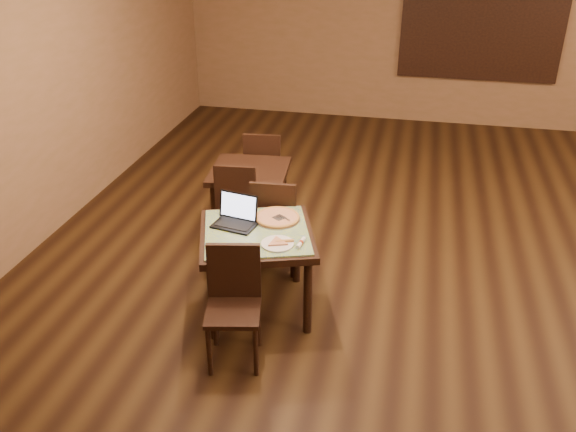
% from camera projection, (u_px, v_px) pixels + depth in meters
% --- Properties ---
extents(ground, '(10.00, 10.00, 0.00)m').
position_uv_depth(ground, '(433.00, 299.00, 5.47)').
color(ground, black).
rests_on(ground, ground).
extents(wall_back, '(8.00, 0.02, 3.00)m').
position_uv_depth(wall_back, '(447.00, 26.00, 9.10)').
color(wall_back, '#8A6146').
rests_on(wall_back, ground).
extents(wall_left, '(0.02, 10.00, 3.00)m').
position_uv_depth(wall_left, '(2.00, 108.00, 5.53)').
color(wall_left, '#8A6146').
rests_on(wall_left, ground).
extents(mural, '(2.34, 0.05, 1.64)m').
position_uv_depth(mural, '(482.00, 24.00, 8.95)').
color(mural, '#285B95').
rests_on(mural, wall_back).
extents(tiled_table, '(1.16, 1.16, 0.76)m').
position_uv_depth(tiled_table, '(257.00, 242.00, 5.05)').
color(tiled_table, black).
rests_on(tiled_table, ground).
extents(chair_main_near, '(0.48, 0.48, 0.93)m').
position_uv_depth(chair_main_near, '(234.00, 297.00, 4.58)').
color(chair_main_near, black).
rests_on(chair_main_near, ground).
extents(chair_main_far, '(0.45, 0.45, 0.96)m').
position_uv_depth(chair_main_far, '(275.00, 220.00, 5.64)').
color(chair_main_far, black).
rests_on(chair_main_far, ground).
extents(laptop, '(0.39, 0.33, 0.24)m').
position_uv_depth(laptop, '(237.00, 216.00, 5.10)').
color(laptop, black).
rests_on(laptop, tiled_table).
extents(plate, '(0.26, 0.26, 0.01)m').
position_uv_depth(plate, '(278.00, 244.00, 4.80)').
color(plate, white).
rests_on(plate, tiled_table).
extents(pizza_slice, '(0.23, 0.23, 0.02)m').
position_uv_depth(pizza_slice, '(277.00, 242.00, 4.80)').
color(pizza_slice, beige).
rests_on(pizza_slice, plate).
extents(pizza_pan, '(0.40, 0.40, 0.01)m').
position_uv_depth(pizza_pan, '(277.00, 219.00, 5.19)').
color(pizza_pan, silver).
rests_on(pizza_pan, tiled_table).
extents(pizza_whole, '(0.38, 0.38, 0.03)m').
position_uv_depth(pizza_whole, '(277.00, 217.00, 5.18)').
color(pizza_whole, beige).
rests_on(pizza_whole, pizza_pan).
extents(spatula, '(0.24, 0.21, 0.01)m').
position_uv_depth(spatula, '(279.00, 218.00, 5.16)').
color(spatula, silver).
rests_on(spatula, pizza_whole).
extents(napkin_roll, '(0.05, 0.16, 0.04)m').
position_uv_depth(napkin_roll, '(301.00, 243.00, 4.80)').
color(napkin_roll, white).
rests_on(napkin_roll, tiled_table).
extents(other_table_b, '(0.84, 0.84, 0.73)m').
position_uv_depth(other_table_b, '(250.00, 180.00, 6.30)').
color(other_table_b, black).
rests_on(other_table_b, ground).
extents(other_table_b_chair_near, '(0.44, 0.44, 0.94)m').
position_uv_depth(other_table_b_chair_near, '(234.00, 210.00, 5.86)').
color(other_table_b_chair_near, black).
rests_on(other_table_b_chair_near, ground).
extents(other_table_b_chair_far, '(0.44, 0.44, 0.94)m').
position_uv_depth(other_table_b_chair_far, '(264.00, 166.00, 6.81)').
color(other_table_b_chair_far, black).
rests_on(other_table_b_chair_far, ground).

